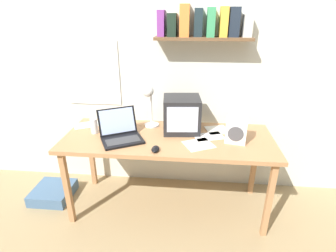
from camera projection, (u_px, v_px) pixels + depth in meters
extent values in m
plane|color=tan|center=(168.00, 205.00, 2.55)|extent=(12.00, 12.00, 0.00)
cube|color=silver|center=(173.00, 62.00, 2.45)|extent=(5.60, 0.06, 2.60)
cube|color=white|center=(93.00, 74.00, 2.54)|extent=(0.53, 0.01, 0.61)
cube|color=brown|center=(203.00, 38.00, 2.23)|extent=(0.83, 0.18, 0.02)
cube|color=#803790|center=(161.00, 23.00, 2.25)|extent=(0.06, 0.12, 0.21)
cube|color=black|center=(172.00, 25.00, 2.23)|extent=(0.08, 0.14, 0.19)
cube|color=orange|center=(185.00, 21.00, 2.21)|extent=(0.08, 0.14, 0.26)
cube|color=#1B2A30|center=(198.00, 22.00, 2.22)|extent=(0.07, 0.11, 0.23)
cube|color=#39925C|center=(211.00, 22.00, 2.19)|extent=(0.07, 0.16, 0.23)
cube|color=gold|center=(224.00, 22.00, 2.19)|extent=(0.06, 0.14, 0.24)
cube|color=#1D2634|center=(234.00, 22.00, 2.19)|extent=(0.09, 0.12, 0.24)
cube|color=beige|center=(247.00, 26.00, 2.19)|extent=(0.07, 0.12, 0.18)
cube|color=#B37C50|center=(168.00, 138.00, 2.26)|extent=(1.79, 0.69, 0.03)
cube|color=#B37C50|center=(67.00, 188.00, 2.22)|extent=(0.04, 0.05, 0.71)
cube|color=#B37C50|center=(269.00, 201.00, 2.08)|extent=(0.04, 0.05, 0.71)
cube|color=#B37C50|center=(92.00, 155.00, 2.74)|extent=(0.04, 0.05, 0.71)
cube|color=#B37C50|center=(254.00, 163.00, 2.60)|extent=(0.04, 0.05, 0.71)
cube|color=#232326|center=(182.00, 114.00, 2.31)|extent=(0.34, 0.32, 0.31)
cube|color=silver|center=(182.00, 120.00, 2.17)|extent=(0.26, 0.03, 0.22)
cube|color=black|center=(123.00, 141.00, 2.17)|extent=(0.39, 0.36, 0.02)
cube|color=#38383A|center=(123.00, 140.00, 2.15)|extent=(0.30, 0.24, 0.00)
cube|color=black|center=(117.00, 121.00, 2.25)|extent=(0.33, 0.23, 0.22)
cube|color=#B1C4F1|center=(117.00, 121.00, 2.25)|extent=(0.30, 0.21, 0.20)
cylinder|color=white|center=(152.00, 125.00, 2.47)|extent=(0.14, 0.14, 0.01)
cylinder|color=white|center=(151.00, 107.00, 2.40)|extent=(0.02, 0.02, 0.34)
sphere|color=white|center=(148.00, 91.00, 2.28)|extent=(0.10, 0.10, 0.10)
cylinder|color=white|center=(94.00, 126.00, 2.30)|extent=(0.06, 0.06, 0.13)
cylinder|color=orange|center=(94.00, 128.00, 2.31)|extent=(0.06, 0.06, 0.10)
cube|color=white|center=(236.00, 130.00, 2.12)|extent=(0.18, 0.14, 0.22)
cylinder|color=#4C4C51|center=(236.00, 134.00, 2.07)|extent=(0.12, 0.03, 0.12)
ellipsoid|color=black|center=(155.00, 149.00, 2.02)|extent=(0.06, 0.11, 0.03)
cube|color=silver|center=(217.00, 130.00, 2.38)|extent=(0.24, 0.23, 0.00)
cube|color=silver|center=(199.00, 145.00, 2.12)|extent=(0.28, 0.27, 0.00)
cube|color=white|center=(89.00, 125.00, 2.49)|extent=(0.31, 0.26, 0.00)
cube|color=white|center=(209.00, 136.00, 2.25)|extent=(0.28, 0.22, 0.00)
cube|color=#47678B|center=(53.00, 192.00, 2.64)|extent=(0.37, 0.37, 0.11)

